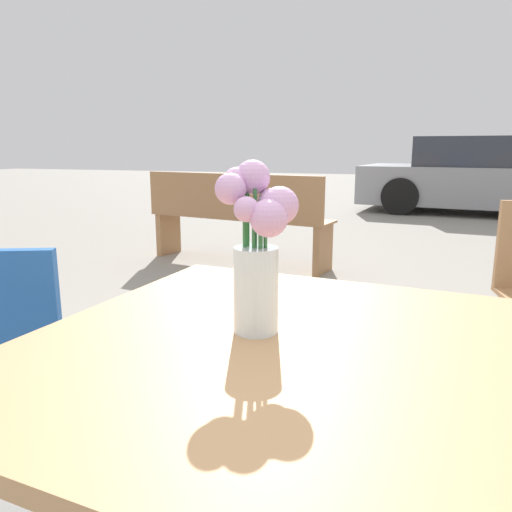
{
  "coord_description": "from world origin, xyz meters",
  "views": [
    {
      "loc": [
        0.23,
        -0.8,
        1.08
      ],
      "look_at": [
        -0.05,
        0.04,
        0.89
      ],
      "focal_mm": 35.0,
      "sensor_mm": 36.0,
      "label": 1
    }
  ],
  "objects": [
    {
      "name": "table_front",
      "position": [
        0.0,
        0.0,
        0.64
      ],
      "size": [
        0.95,
        0.99,
        0.74
      ],
      "color": "tan",
      "rests_on": "ground_plane"
    },
    {
      "name": "flower_vase",
      "position": [
        -0.05,
        0.04,
        0.9
      ],
      "size": [
        0.15,
        0.12,
        0.32
      ],
      "color": "silver",
      "rests_on": "table_front"
    },
    {
      "name": "bench_middle",
      "position": [
        -1.44,
        3.49,
        0.47
      ],
      "size": [
        1.85,
        0.68,
        0.85
      ],
      "color": "#9E7047",
      "rests_on": "ground_plane"
    },
    {
      "name": "parked_car",
      "position": [
        1.13,
        8.34,
        0.6
      ],
      "size": [
        4.09,
        2.17,
        1.25
      ],
      "color": "gray",
      "rests_on": "ground_plane"
    }
  ]
}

